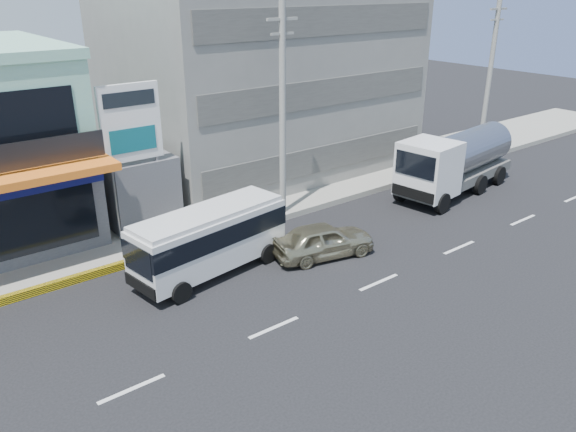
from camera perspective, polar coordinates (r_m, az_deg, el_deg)
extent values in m
plane|color=black|center=(19.08, -1.44, -11.27)|extent=(120.00, 120.00, 0.00)
cube|color=gray|center=(28.51, -4.68, 0.97)|extent=(70.00, 5.00, 0.30)
cube|color=gray|center=(34.05, -3.04, 16.47)|extent=(16.00, 12.00, 14.00)
cube|color=#4C4D51|center=(27.95, -16.25, 3.16)|extent=(3.00, 6.00, 3.50)
cylinder|color=slate|center=(26.52, -15.85, 6.32)|extent=(1.50, 1.50, 0.15)
cylinder|color=gray|center=(24.50, -17.34, 4.02)|extent=(0.16, 0.16, 6.50)
cylinder|color=gray|center=(25.21, -13.13, 4.98)|extent=(0.16, 0.16, 6.50)
cube|color=white|center=(24.30, -15.70, 9.11)|extent=(2.60, 0.18, 3.20)
cylinder|color=#999993|center=(25.97, -0.56, 10.09)|extent=(0.30, 0.30, 10.00)
cube|color=#999993|center=(25.39, -0.60, 19.38)|extent=(1.60, 0.12, 0.12)
cube|color=#999993|center=(25.44, -0.59, 18.03)|extent=(1.20, 0.10, 0.10)
cylinder|color=#999993|center=(37.69, 19.73, 12.75)|extent=(0.30, 0.30, 10.00)
cube|color=#999993|center=(37.29, 20.61, 19.09)|extent=(1.60, 0.12, 0.12)
cube|color=#999993|center=(37.32, 20.48, 18.18)|extent=(1.20, 0.10, 0.10)
cube|color=silver|center=(21.95, -7.96, -2.37)|extent=(6.54, 2.88, 2.08)
cube|color=black|center=(21.78, -8.02, -1.40)|extent=(6.59, 2.93, 0.77)
cube|color=silver|center=(21.50, -8.12, 0.35)|extent=(6.33, 2.67, 0.18)
cylinder|color=black|center=(20.59, -10.81, -7.62)|extent=(0.84, 0.37, 0.81)
cylinder|color=black|center=(22.07, -13.85, -5.72)|extent=(0.84, 0.37, 0.81)
cylinder|color=black|center=(22.99, -2.05, -3.82)|extent=(0.84, 0.37, 0.81)
cylinder|color=black|center=(24.32, -5.31, -2.36)|extent=(0.84, 0.37, 0.81)
imported|color=#B8B08D|center=(23.40, 3.61, -2.45)|extent=(4.60, 2.67, 1.47)
cube|color=white|center=(29.28, 14.08, 4.68)|extent=(2.84, 2.84, 2.74)
cube|color=#595956|center=(32.08, 16.67, 3.89)|extent=(8.67, 3.38, 0.53)
cylinder|color=gray|center=(32.63, 17.83, 6.39)|extent=(6.14, 2.95, 2.22)
cylinder|color=black|center=(28.83, 15.41, 1.26)|extent=(1.09, 0.45, 1.05)
cylinder|color=black|center=(29.99, 11.44, 2.47)|extent=(1.09, 0.45, 1.05)
cylinder|color=black|center=(32.12, 18.95, 3.03)|extent=(1.09, 0.45, 1.05)
cylinder|color=black|center=(33.17, 15.24, 4.07)|extent=(1.09, 0.45, 1.05)
cylinder|color=black|center=(34.05, 20.65, 3.87)|extent=(1.09, 0.45, 1.05)
cylinder|color=black|center=(35.04, 17.09, 4.85)|extent=(1.09, 0.45, 1.05)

